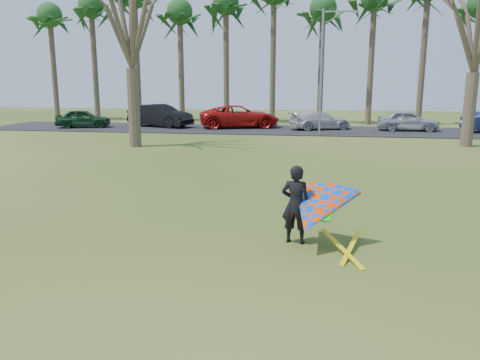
% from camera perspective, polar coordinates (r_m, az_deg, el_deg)
% --- Properties ---
extents(ground, '(100.00, 100.00, 0.00)m').
position_cam_1_polar(ground, '(10.16, -1.86, -8.40)').
color(ground, '#1B480F').
rests_on(ground, ground).
extents(parking_strip, '(46.00, 7.00, 0.06)m').
position_cam_1_polar(parking_strip, '(34.57, 6.28, 6.07)').
color(parking_strip, black).
rests_on(parking_strip, ground).
extents(palm_0, '(4.84, 4.84, 10.84)m').
position_cam_1_polar(palm_0, '(47.22, -22.19, 17.97)').
color(palm_0, '#48372B').
rests_on(palm_0, ground).
extents(palm_1, '(4.84, 4.84, 11.54)m').
position_cam_1_polar(palm_1, '(45.41, -17.69, 19.41)').
color(palm_1, '#4D3D2E').
rests_on(palm_1, ground).
extents(palm_3, '(4.84, 4.84, 10.84)m').
position_cam_1_polar(palm_3, '(42.43, -7.36, 19.50)').
color(palm_3, brown).
rests_on(palm_3, ground).
extents(palm_4, '(4.84, 4.84, 11.54)m').
position_cam_1_polar(palm_4, '(41.58, -1.73, 20.69)').
color(palm_4, '#4B3A2D').
rests_on(palm_4, ground).
extents(palm_6, '(4.84, 4.84, 10.84)m').
position_cam_1_polar(palm_6, '(40.73, 10.09, 19.73)').
color(palm_6, brown).
rests_on(palm_6, ground).
extents(palm_7, '(4.84, 4.84, 11.54)m').
position_cam_1_polar(palm_7, '(41.04, 16.09, 20.37)').
color(palm_7, brown).
rests_on(palm_7, ground).
extents(bare_tree_left, '(6.60, 6.60, 9.70)m').
position_cam_1_polar(bare_tree_left, '(26.49, -13.31, 18.99)').
color(bare_tree_left, '#473A2A').
rests_on(bare_tree_left, ground).
extents(bare_tree_right, '(6.27, 6.27, 9.21)m').
position_cam_1_polar(bare_tree_right, '(28.68, 27.04, 16.78)').
color(bare_tree_right, '#493B2C').
rests_on(bare_tree_right, ground).
extents(streetlight, '(2.28, 0.18, 8.00)m').
position_cam_1_polar(streetlight, '(31.36, 10.20, 13.48)').
color(streetlight, gray).
rests_on(streetlight, ground).
extents(car_0, '(4.35, 2.83, 1.38)m').
position_cam_1_polar(car_0, '(37.94, -18.56, 7.13)').
color(car_0, '#16381D').
rests_on(car_0, parking_strip).
extents(car_1, '(5.54, 3.47, 1.72)m').
position_cam_1_polar(car_1, '(37.13, -9.71, 7.76)').
color(car_1, black).
rests_on(car_1, parking_strip).
extents(car_2, '(6.61, 4.52, 1.68)m').
position_cam_1_polar(car_2, '(35.88, -0.07, 7.75)').
color(car_2, '#AA110D').
rests_on(car_2, parking_strip).
extents(car_3, '(4.91, 3.49, 1.32)m').
position_cam_1_polar(car_3, '(35.03, 9.74, 7.18)').
color(car_3, silver).
rests_on(car_3, parking_strip).
extents(car_4, '(4.27, 1.84, 1.44)m').
position_cam_1_polar(car_4, '(35.63, 19.79, 6.83)').
color(car_4, '#9CA2A9').
rests_on(car_4, parking_strip).
extents(kite_flyer, '(2.13, 2.39, 2.02)m').
position_cam_1_polar(kite_flyer, '(10.15, 8.98, -3.52)').
color(kite_flyer, black).
rests_on(kite_flyer, ground).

